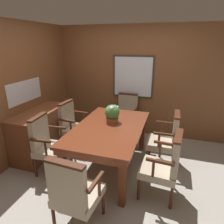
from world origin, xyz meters
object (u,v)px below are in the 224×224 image
object	(u,v)px
potted_plant	(112,113)
chair_right_far	(167,138)
dining_table	(109,132)
chair_left_near	(48,143)
chair_head_far	(126,114)
chair_head_near	(74,192)
chair_right_near	(165,164)
chair_left_far	(73,124)
sideboard_cabinet	(41,132)

from	to	relation	value
potted_plant	chair_right_far	bearing A→B (deg)	11.01
dining_table	chair_left_near	bearing A→B (deg)	-156.42
chair_left_near	chair_head_far	size ratio (longest dim) A/B	1.00
chair_right_far	potted_plant	bearing A→B (deg)	-79.22
dining_table	chair_head_near	size ratio (longest dim) A/B	1.82
chair_right_near	chair_left_near	world-z (taller)	same
dining_table	chair_right_near	bearing A→B (deg)	-24.72
chair_right_near	chair_left_near	size ratio (longest dim) A/B	1.00
dining_table	chair_head_far	world-z (taller)	chair_head_far
chair_left_far	potted_plant	size ratio (longest dim) A/B	3.17
sideboard_cabinet	chair_left_far	bearing A→B (deg)	35.19
dining_table	sideboard_cabinet	size ratio (longest dim) A/B	1.38
chair_right_near	chair_head_near	world-z (taller)	same
chair_right_near	chair_right_far	xyz separation A→B (m)	(-0.02, 0.81, 0.00)
sideboard_cabinet	chair_head_far	bearing A→B (deg)	41.94
chair_left_far	sideboard_cabinet	bearing A→B (deg)	128.86
chair_right_far	chair_head_near	bearing A→B (deg)	-28.91
dining_table	chair_head_far	size ratio (longest dim) A/B	1.82
chair_left_near	dining_table	bearing A→B (deg)	-70.88
chair_left_near	chair_head_far	distance (m)	1.95
potted_plant	sideboard_cabinet	world-z (taller)	potted_plant
chair_head_far	chair_left_far	bearing A→B (deg)	-132.42
chair_left_near	sideboard_cabinet	size ratio (longest dim) A/B	0.76
sideboard_cabinet	dining_table	bearing A→B (deg)	-2.84
chair_left_far	chair_head_near	xyz separation A→B (m)	(0.93, -1.71, 0.00)
chair_right_far	potted_plant	xyz separation A→B (m)	(-0.93, -0.18, 0.41)
chair_left_far	sideboard_cabinet	size ratio (longest dim) A/B	0.76
potted_plant	chair_left_far	bearing A→B (deg)	165.95
chair_right_far	chair_left_far	bearing A→B (deg)	-91.62
potted_plant	chair_head_near	bearing A→B (deg)	-89.07
chair_left_near	potted_plant	world-z (taller)	potted_plant
chair_right_near	chair_right_far	distance (m)	0.81
chair_right_near	chair_head_near	distance (m)	1.26
chair_head_near	sideboard_cabinet	distance (m)	1.97
chair_right_near	chair_right_far	size ratio (longest dim) A/B	1.00
chair_head_far	sideboard_cabinet	world-z (taller)	chair_head_far
dining_table	chair_left_near	size ratio (longest dim) A/B	1.82
chair_head_near	chair_right_far	xyz separation A→B (m)	(0.91, 1.66, 0.00)
chair_head_far	chair_right_near	bearing A→B (deg)	-58.60
chair_head_far	sideboard_cabinet	bearing A→B (deg)	-135.69
dining_table	sideboard_cabinet	world-z (taller)	sideboard_cabinet
potted_plant	chair_left_near	bearing A→B (deg)	-146.86
chair_left_far	chair_right_near	size ratio (longest dim) A/B	1.00
chair_head_near	sideboard_cabinet	xyz separation A→B (m)	(-1.43, 1.35, -0.09)
chair_left_far	chair_left_near	size ratio (longest dim) A/B	1.00
potted_plant	chair_head_far	bearing A→B (deg)	90.87
chair_head_near	potted_plant	distance (m)	1.54
chair_left_near	potted_plant	distance (m)	1.18
dining_table	sideboard_cabinet	xyz separation A→B (m)	(-1.41, 0.07, -0.24)
chair_head_near	chair_right_far	size ratio (longest dim) A/B	1.00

